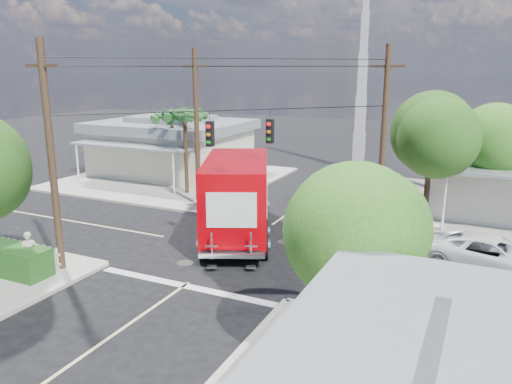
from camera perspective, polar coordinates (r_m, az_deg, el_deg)
The scene contains 17 objects.
ground at distance 22.60m, azimuth -2.18°, elevation -6.54°, with size 120.00×120.00×0.00m, color black.
sidewalk_ne at distance 30.68m, azimuth 26.39°, elevation -2.33°, with size 14.12×14.12×0.14m.
sidewalk_nw at distance 36.98m, azimuth -9.43°, elevation 1.55°, with size 14.12×14.12×0.14m.
road_markings at distance 21.39m, azimuth -4.01°, elevation -7.77°, with size 32.00×32.00×0.01m.
building_nw at distance 38.50m, azimuth -9.60°, elevation 5.29°, with size 10.80×10.20×4.30m.
radio_tower at distance 39.92m, azimuth 11.94°, elevation 10.43°, with size 0.80×0.80×17.00m.
tree_ne_front at distance 25.84m, azimuth 19.44°, elevation 6.19°, with size 4.21×4.14×6.66m.
tree_ne_back at distance 27.97m, azimuth 25.14°, elevation 5.00°, with size 3.77×3.66×5.82m.
tree_se at distance 12.47m, azimuth 11.13°, elevation -4.41°, with size 3.67×3.54×5.62m.
palm_nw_front at distance 31.57m, azimuth -8.18°, elevation 8.63°, with size 3.01×3.08×5.59m.
palm_nw_back at distance 33.96m, azimuth -9.61°, elevation 8.31°, with size 3.01×3.08×5.19m.
utility_poles at distance 23.55m, azimuth -3.92°, elevation 6.04°, with size 12.00×10.68×9.00m.
picket_fence at distance 23.13m, azimuth -26.58°, elevation -5.79°, with size 5.94×0.06×1.00m.
vending_boxes at distance 26.20m, azimuth 17.04°, elevation -2.66°, with size 1.90×0.50×1.10m.
delivery_truck at distance 23.81m, azimuth -2.15°, elevation -0.46°, with size 6.07×9.29×3.90m.
parked_car at distance 22.03m, azimuth 25.44°, elevation -6.51°, with size 2.39×5.17×1.44m, color silver.
pedestrian at distance 21.31m, azimuth -24.46°, elevation -6.35°, with size 0.61×0.40×1.66m, color #BFB7A2.
Camera 1 is at (9.79, -18.76, 7.92)m, focal length 35.00 mm.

